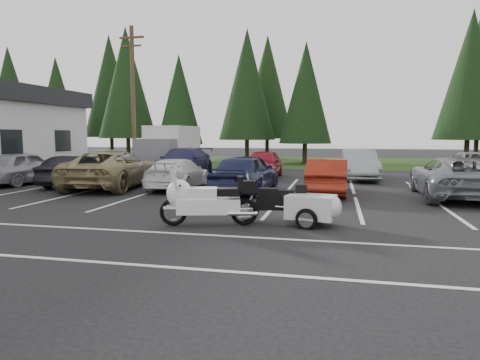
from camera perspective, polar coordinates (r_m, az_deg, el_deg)
name	(u,v)px	position (r m, az deg, el deg)	size (l,w,h in m)	color
ground	(254,210)	(13.39, 1.88, -4.06)	(120.00, 120.00, 0.00)	black
grass_strip	(307,162)	(37.10, 8.87, 2.39)	(80.00, 16.00, 0.01)	#1E3310
lake_water	(347,150)	(68.00, 14.02, 3.94)	(70.00, 50.00, 0.02)	slate
utility_pole	(133,97)	(27.98, -14.06, 10.72)	(1.60, 0.26, 9.00)	#473321
box_truck	(167,149)	(27.53, -9.68, 4.12)	(2.40, 5.60, 2.90)	silver
stall_markings	(265,201)	(15.33, 3.29, -2.75)	(32.00, 16.00, 0.01)	silver
conifer_0	(10,93)	(46.90, -28.36, 10.12)	(4.58, 4.58, 10.66)	#332316
conifer_1	(57,100)	(42.11, -23.22, 9.74)	(3.96, 3.96, 9.22)	#332316
conifer_2	(127,83)	(40.49, -14.88, 12.42)	(5.10, 5.10, 11.89)	#332316
conifer_3	(179,100)	(36.82, -8.10, 10.58)	(3.87, 3.87, 9.02)	#332316
conifer_4	(247,85)	(36.85, 0.95, 12.60)	(4.80, 4.80, 11.17)	#332316
conifer_5	(306,93)	(34.78, 8.75, 11.43)	(4.14, 4.14, 9.63)	#332316
conifer_6	(471,75)	(36.57, 28.40, 12.22)	(4.93, 4.93, 11.48)	#332316
conifer_back_a	(110,86)	(46.08, -16.93, 11.86)	(5.28, 5.28, 12.30)	#332316
conifer_back_b	(267,87)	(41.19, 3.68, 12.24)	(4.97, 4.97, 11.58)	#332316
conifer_back_c	(480,72)	(41.70, 29.40, 12.40)	(5.50, 5.50, 12.81)	#332316
car_near_0	(24,167)	(22.87, -26.88, 1.51)	(1.87, 4.64, 1.58)	#9F9EA2
car_near_1	(77,171)	(21.04, -20.90, 1.15)	(1.46, 4.19, 1.38)	black
car_near_2	(114,169)	(19.79, -16.49, 1.41)	(2.74, 5.95, 1.65)	#8D7E51
car_near_3	(178,174)	(18.85, -8.28, 0.86)	(1.85, 4.55, 1.32)	white
car_near_4	(246,173)	(17.32, 0.76, 0.94)	(1.89, 4.70, 1.60)	#191E40
car_near_5	(328,176)	(17.26, 11.64, 0.47)	(1.49, 4.28, 1.41)	maroon
car_near_6	(454,177)	(17.80, 26.62, 0.31)	(2.54, 5.51, 1.53)	gray
car_far_0	(103,162)	(26.93, -17.81, 2.33)	(2.40, 5.22, 1.45)	beige
car_far_1	(183,162)	(24.17, -7.64, 2.34)	(2.23, 5.49, 1.59)	#1C1C47
car_far_2	(263,164)	(23.27, 3.08, 2.17)	(1.81, 4.51, 1.54)	maroon
car_far_3	(359,165)	(23.26, 15.61, 1.97)	(1.64, 4.71, 1.55)	gray
car_far_4	(478,168)	(23.59, 29.16, 1.43)	(2.51, 5.44, 1.51)	#B0A9A1
touring_motorcycle	(209,196)	(11.06, -4.20, -2.14)	(2.81, 0.86, 1.56)	white
cargo_trailer	(311,210)	(11.24, 9.43, -3.99)	(1.76, 0.99, 0.82)	silver
adventure_motorcycle	(273,198)	(11.58, 4.46, -2.35)	(2.18, 0.76, 1.32)	black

